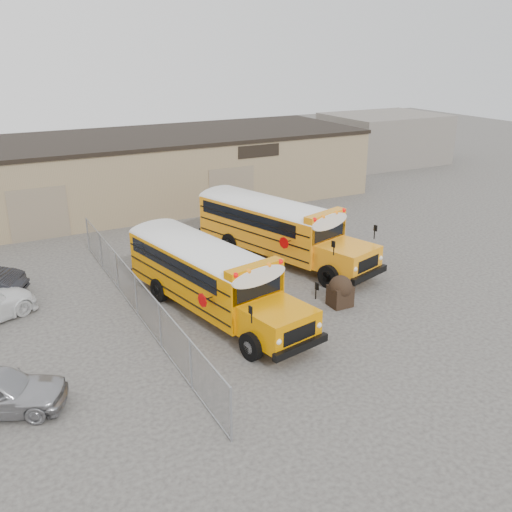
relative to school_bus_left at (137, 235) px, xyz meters
name	(u,v)px	position (x,y,z in m)	size (l,w,h in m)	color
ground	(300,314)	(4.40, -8.10, -1.72)	(120.00, 120.00, 0.00)	#3E3B38
warehouse	(148,169)	(4.40, 11.90, 0.65)	(30.20, 10.20, 4.67)	#907C59
chainlink_fence	(136,295)	(-1.60, -5.10, -0.82)	(0.07, 18.07, 1.81)	#93969B
distant_building_right	(384,138)	(28.40, 15.90, 0.48)	(10.00, 8.00, 4.40)	gray
school_bus_left	(137,235)	(0.00, 0.00, 0.00)	(4.44, 10.45, 2.97)	orange
school_bus_right	(197,201)	(4.91, 4.29, 0.07)	(5.61, 10.87, 3.10)	orange
tarp_bundle	(340,291)	(6.30, -8.21, -1.02)	(1.00, 1.00, 1.36)	black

